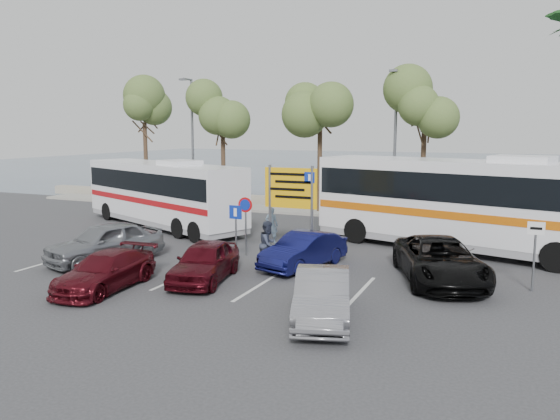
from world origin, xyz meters
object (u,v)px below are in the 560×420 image
at_px(direction_sign, 291,195).
at_px(coach_bus_right, 469,207).
at_px(street_lamp_left, 192,136).
at_px(car_silver_b, 322,296).
at_px(street_lamp_right, 395,137).
at_px(coach_bus_left, 162,196).
at_px(car_silver_a, 105,242).
at_px(pedestrian_near, 272,225).
at_px(pedestrian_far, 268,244).
at_px(car_blue, 304,250).
at_px(car_maroon, 105,271).
at_px(suv_black, 440,260).
at_px(car_red, 205,261).

height_order(direction_sign, coach_bus_right, coach_bus_right).
relative_size(street_lamp_left, car_silver_b, 2.00).
xyz_separation_m(street_lamp_right, car_silver_b, (1.60, -17.02, -3.94)).
xyz_separation_m(coach_bus_left, car_silver_a, (2.45, -7.20, -0.86)).
bearing_deg(pedestrian_near, pedestrian_far, 109.79).
relative_size(street_lamp_left, car_blue, 2.06).
height_order(car_maroon, car_silver_b, car_silver_b).
xyz_separation_m(direction_sign, car_silver_b, (3.60, -6.70, -1.77)).
xyz_separation_m(coach_bus_right, car_maroon, (-10.10, -10.00, -1.28)).
bearing_deg(street_lamp_left, car_silver_b, -49.38).
relative_size(direction_sign, car_maroon, 0.90).
bearing_deg(car_maroon, car_blue, 43.03).
height_order(car_silver_a, suv_black, car_silver_a).
xyz_separation_m(suv_black, car_silver_b, (-2.40, -5.00, -0.06)).
relative_size(car_silver_a, car_red, 1.16).
distance_m(car_red, pedestrian_near, 6.47).
bearing_deg(pedestrian_near, street_lamp_left, -44.84).
bearing_deg(street_lamp_right, car_maroon, -108.21).
distance_m(coach_bus_right, pedestrian_near, 8.34).
bearing_deg(car_maroon, coach_bus_right, 41.58).
distance_m(coach_bus_right, pedestrian_far, 8.57).
bearing_deg(street_lamp_left, car_red, -56.79).
relative_size(street_lamp_left, coach_bus_left, 0.71).
xyz_separation_m(direction_sign, car_silver_a, (-6.00, -3.90, -1.67)).
xyz_separation_m(car_blue, pedestrian_far, (-1.19, -0.50, 0.22)).
height_order(street_lamp_right, coach_bus_left, street_lamp_right).
bearing_deg(car_silver_b, suv_black, 47.37).
distance_m(coach_bus_right, suv_black, 5.15).
bearing_deg(direction_sign, car_blue, -54.83).
relative_size(coach_bus_right, car_silver_a, 2.93).
bearing_deg(car_blue, car_silver_b, -48.99).
relative_size(car_silver_a, pedestrian_near, 2.78).
bearing_deg(street_lamp_right, car_silver_b, -84.63).
xyz_separation_m(car_maroon, suv_black, (9.60, 5.00, 0.14)).
relative_size(street_lamp_left, street_lamp_right, 1.00).
bearing_deg(coach_bus_left, pedestrian_near, -12.42).
bearing_deg(car_silver_a, car_maroon, -29.24).
relative_size(direction_sign, car_red, 0.93).
bearing_deg(coach_bus_left, suv_black, -19.09).
bearing_deg(car_red, suv_black, 11.03).
xyz_separation_m(coach_bus_left, car_silver_b, (12.05, -10.00, -0.97)).
bearing_deg(direction_sign, car_maroon, -118.29).
height_order(street_lamp_left, direction_sign, street_lamp_left).
distance_m(direction_sign, car_silver_a, 7.35).
bearing_deg(car_silver_a, car_silver_b, 3.90).
bearing_deg(coach_bus_left, direction_sign, -21.35).
bearing_deg(car_blue, car_silver_a, -147.65).
bearing_deg(car_maroon, car_silver_a, 127.46).
bearing_deg(pedestrian_near, car_silver_a, 50.00).
bearing_deg(suv_black, street_lamp_right, 87.90).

